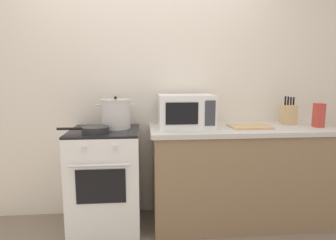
{
  "coord_description": "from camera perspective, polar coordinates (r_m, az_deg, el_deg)",
  "views": [
    {
      "loc": [
        -0.01,
        -1.88,
        1.37
      ],
      "look_at": [
        0.21,
        0.6,
        1.0
      ],
      "focal_mm": 30.27,
      "sensor_mm": 36.0,
      "label": 1
    }
  ],
  "objects": [
    {
      "name": "back_wall",
      "position": [
        2.87,
        1.13,
        6.06
      ],
      "size": [
        4.4,
        0.1,
        2.5
      ],
      "primitive_type": "cube",
      "color": "silver",
      "rests_on": "ground_plane"
    },
    {
      "name": "lower_cabinet_right",
      "position": [
        2.82,
        14.34,
        -11.09
      ],
      "size": [
        1.64,
        0.56,
        0.88
      ],
      "primitive_type": "cube",
      "color": "#8C7051",
      "rests_on": "ground_plane"
    },
    {
      "name": "countertop_right",
      "position": [
        2.7,
        14.7,
        -1.84
      ],
      "size": [
        1.7,
        0.6,
        0.04
      ],
      "primitive_type": "cube",
      "color": "beige",
      "rests_on": "lower_cabinet_right"
    },
    {
      "name": "stove",
      "position": [
        2.66,
        -12.37,
        -11.73
      ],
      "size": [
        0.6,
        0.64,
        0.92
      ],
      "color": "white",
      "rests_on": "ground_plane"
    },
    {
      "name": "stock_pot",
      "position": [
        2.58,
        -10.45,
        1.24
      ],
      "size": [
        0.35,
        0.26,
        0.29
      ],
      "color": "silver",
      "rests_on": "stove"
    },
    {
      "name": "frying_pan",
      "position": [
        2.44,
        -14.59,
        -1.86
      ],
      "size": [
        0.42,
        0.22,
        0.05
      ],
      "color": "#28282B",
      "rests_on": "stove"
    },
    {
      "name": "microwave",
      "position": [
        2.6,
        3.59,
        1.83
      ],
      "size": [
        0.5,
        0.37,
        0.3
      ],
      "color": "white",
      "rests_on": "countertop_right"
    },
    {
      "name": "cutting_board",
      "position": [
        2.7,
        16.12,
        -1.26
      ],
      "size": [
        0.36,
        0.26,
        0.02
      ],
      "primitive_type": "cube",
      "color": "tan",
      "rests_on": "countertop_right"
    },
    {
      "name": "knife_block",
      "position": [
        3.0,
        23.13,
        1.06
      ],
      "size": [
        0.13,
        0.1,
        0.28
      ],
      "color": "tan",
      "rests_on": "countertop_right"
    },
    {
      "name": "pasta_box",
      "position": [
        2.95,
        28.08,
        0.84
      ],
      "size": [
        0.08,
        0.08,
        0.22
      ],
      "primitive_type": "cube",
      "color": "#B73D33",
      "rests_on": "countertop_right"
    }
  ]
}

